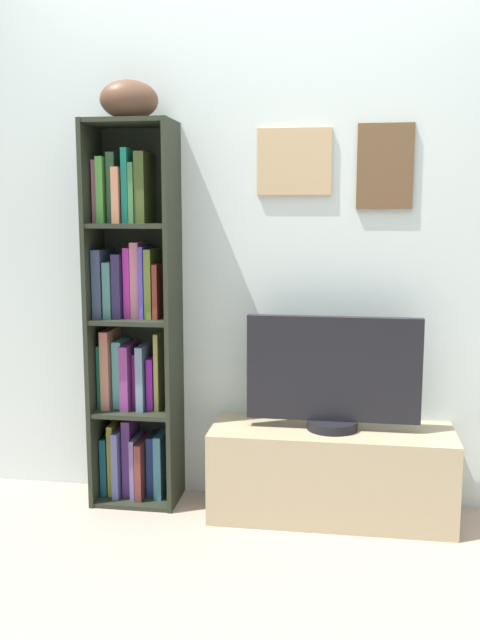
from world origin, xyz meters
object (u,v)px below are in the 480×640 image
object	(u,v)px
bookshelf	(132,327)
tv_stand	(331,473)
television	(333,374)
football	(129,100)

from	to	relation	value
bookshelf	tv_stand	size ratio (longest dim) A/B	1.64
tv_stand	television	world-z (taller)	television
bookshelf	television	size ratio (longest dim) A/B	2.32
football	television	world-z (taller)	football
football	tv_stand	world-z (taller)	football
bookshelf	tv_stand	world-z (taller)	bookshelf
television	football	bearing A→B (deg)	176.73
football	bookshelf	bearing A→B (deg)	121.95
tv_stand	television	xyz separation A→B (m)	(0.00, 0.00, 0.44)
television	tv_stand	bearing A→B (deg)	-90.00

